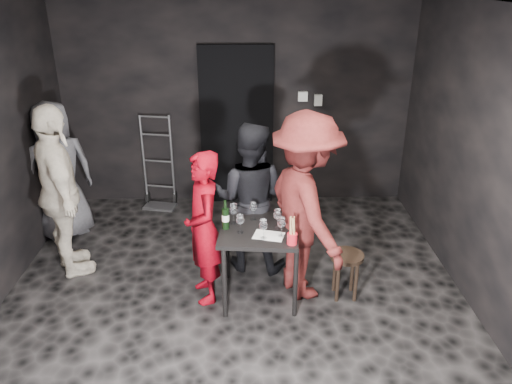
{
  "coord_description": "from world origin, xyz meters",
  "views": [
    {
      "loc": [
        0.13,
        -3.86,
        2.95
      ],
      "look_at": [
        0.21,
        0.25,
        1.1
      ],
      "focal_mm": 35.0,
      "sensor_mm": 36.0,
      "label": 1
    }
  ],
  "objects_px": {
    "tasting_table": "(259,237)",
    "breadstick_cup": "(292,231)",
    "woman_black": "(250,193)",
    "bystander_grey": "(58,166)",
    "hand_truck": "(160,190)",
    "stool": "(346,264)",
    "man_maroon": "(307,188)",
    "server_red": "(204,229)",
    "wine_bottle": "(226,218)",
    "bystander_cream": "(57,176)"
  },
  "relations": [
    {
      "from": "hand_truck",
      "to": "stool",
      "type": "xyz_separation_m",
      "value": [
        2.12,
        -2.1,
        0.14
      ]
    },
    {
      "from": "woman_black",
      "to": "breadstick_cup",
      "type": "distance_m",
      "value": 0.93
    },
    {
      "from": "man_maroon",
      "to": "wine_bottle",
      "type": "relative_size",
      "value": 7.87
    },
    {
      "from": "stool",
      "to": "bystander_cream",
      "type": "height_order",
      "value": "bystander_cream"
    },
    {
      "from": "bystander_grey",
      "to": "hand_truck",
      "type": "bearing_deg",
      "value": -178.22
    },
    {
      "from": "server_red",
      "to": "bystander_cream",
      "type": "height_order",
      "value": "bystander_cream"
    },
    {
      "from": "server_red",
      "to": "woman_black",
      "type": "height_order",
      "value": "woman_black"
    },
    {
      "from": "man_maroon",
      "to": "bystander_grey",
      "type": "height_order",
      "value": "man_maroon"
    },
    {
      "from": "server_red",
      "to": "bystander_cream",
      "type": "relative_size",
      "value": 0.69
    },
    {
      "from": "hand_truck",
      "to": "bystander_cream",
      "type": "relative_size",
      "value": 0.57
    },
    {
      "from": "bystander_grey",
      "to": "wine_bottle",
      "type": "bearing_deg",
      "value": 109.83
    },
    {
      "from": "stool",
      "to": "bystander_grey",
      "type": "xyz_separation_m",
      "value": [
        -3.11,
        1.31,
        0.52
      ]
    },
    {
      "from": "tasting_table",
      "to": "server_red",
      "type": "distance_m",
      "value": 0.52
    },
    {
      "from": "breadstick_cup",
      "to": "server_red",
      "type": "bearing_deg",
      "value": 158.89
    },
    {
      "from": "stool",
      "to": "server_red",
      "type": "xyz_separation_m",
      "value": [
        -1.35,
        0.03,
        0.37
      ]
    },
    {
      "from": "hand_truck",
      "to": "bystander_grey",
      "type": "distance_m",
      "value": 1.43
    },
    {
      "from": "man_maroon",
      "to": "wine_bottle",
      "type": "distance_m",
      "value": 0.79
    },
    {
      "from": "hand_truck",
      "to": "woman_black",
      "type": "bearing_deg",
      "value": -40.58
    },
    {
      "from": "man_maroon",
      "to": "bystander_cream",
      "type": "height_order",
      "value": "man_maroon"
    },
    {
      "from": "server_red",
      "to": "wine_bottle",
      "type": "distance_m",
      "value": 0.24
    },
    {
      "from": "hand_truck",
      "to": "man_maroon",
      "type": "bearing_deg",
      "value": -38.4
    },
    {
      "from": "server_red",
      "to": "tasting_table",
      "type": "bearing_deg",
      "value": 73.11
    },
    {
      "from": "hand_truck",
      "to": "server_red",
      "type": "bearing_deg",
      "value": -58.57
    },
    {
      "from": "tasting_table",
      "to": "wine_bottle",
      "type": "bearing_deg",
      "value": 179.89
    },
    {
      "from": "man_maroon",
      "to": "hand_truck",
      "type": "bearing_deg",
      "value": 19.76
    },
    {
      "from": "woman_black",
      "to": "breadstick_cup",
      "type": "xyz_separation_m",
      "value": [
        0.36,
        -0.86,
        0.03
      ]
    },
    {
      "from": "stool",
      "to": "server_red",
      "type": "relative_size",
      "value": 0.32
    },
    {
      "from": "server_red",
      "to": "bystander_cream",
      "type": "xyz_separation_m",
      "value": [
        -1.46,
        0.48,
        0.34
      ]
    },
    {
      "from": "man_maroon",
      "to": "bystander_cream",
      "type": "bearing_deg",
      "value": 59.41
    },
    {
      "from": "stool",
      "to": "woman_black",
      "type": "height_order",
      "value": "woman_black"
    },
    {
      "from": "woman_black",
      "to": "wine_bottle",
      "type": "xyz_separation_m",
      "value": [
        -0.23,
        -0.56,
        0.01
      ]
    },
    {
      "from": "breadstick_cup",
      "to": "stool",
      "type": "bearing_deg",
      "value": 26.04
    },
    {
      "from": "stool",
      "to": "bystander_grey",
      "type": "height_order",
      "value": "bystander_grey"
    },
    {
      "from": "hand_truck",
      "to": "bystander_cream",
      "type": "distance_m",
      "value": 1.94
    },
    {
      "from": "stool",
      "to": "man_maroon",
      "type": "distance_m",
      "value": 0.85
    },
    {
      "from": "stool",
      "to": "bystander_grey",
      "type": "bearing_deg",
      "value": 157.16
    },
    {
      "from": "stool",
      "to": "bystander_grey",
      "type": "distance_m",
      "value": 3.42
    },
    {
      "from": "tasting_table",
      "to": "breadstick_cup",
      "type": "distance_m",
      "value": 0.46
    },
    {
      "from": "breadstick_cup",
      "to": "bystander_cream",
      "type": "bearing_deg",
      "value": 160.81
    },
    {
      "from": "hand_truck",
      "to": "breadstick_cup",
      "type": "distance_m",
      "value": 2.92
    },
    {
      "from": "wine_bottle",
      "to": "man_maroon",
      "type": "bearing_deg",
      "value": 5.71
    },
    {
      "from": "bystander_cream",
      "to": "bystander_grey",
      "type": "relative_size",
      "value": 1.22
    },
    {
      "from": "tasting_table",
      "to": "bystander_grey",
      "type": "bearing_deg",
      "value": 150.49
    },
    {
      "from": "hand_truck",
      "to": "breadstick_cup",
      "type": "xyz_separation_m",
      "value": [
        1.56,
        -2.38,
        0.65
      ]
    },
    {
      "from": "bystander_cream",
      "to": "stool",
      "type": "bearing_deg",
      "value": -130.06
    },
    {
      "from": "woman_black",
      "to": "server_red",
      "type": "bearing_deg",
      "value": 65.52
    },
    {
      "from": "woman_black",
      "to": "wine_bottle",
      "type": "height_order",
      "value": "woman_black"
    },
    {
      "from": "man_maroon",
      "to": "breadstick_cup",
      "type": "relative_size",
      "value": 8.0
    },
    {
      "from": "woman_black",
      "to": "bystander_cream",
      "type": "bearing_deg",
      "value": 15.78
    },
    {
      "from": "hand_truck",
      "to": "wine_bottle",
      "type": "height_order",
      "value": "hand_truck"
    }
  ]
}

